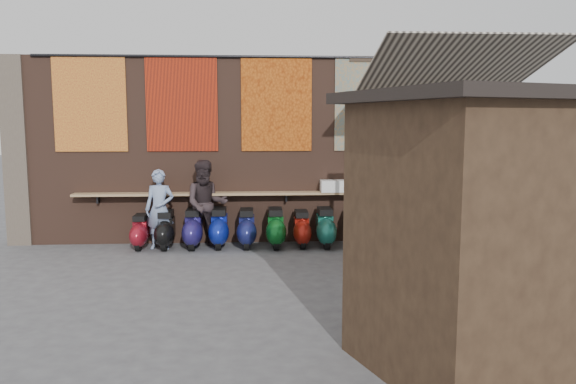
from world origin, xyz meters
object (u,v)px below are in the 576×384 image
Objects in this scene: scooter_stool_8 at (353,228)px; diner_left at (160,209)px; shopper_navy at (490,217)px; scooter_stool_6 at (302,229)px; scooter_stool_4 at (247,229)px; scooter_stool_1 at (166,230)px; market_stall at (495,237)px; diner_right at (206,204)px; shopper_grey at (548,229)px; scooter_stool_3 at (219,228)px; scooter_stool_2 at (193,229)px; shelf_box at (335,186)px; scooter_stool_5 at (276,228)px; scooter_stool_7 at (325,228)px; scooter_stool_0 at (140,232)px.

diner_left reaches higher than scooter_stool_8.
scooter_stool_6 is at bearing -35.43° from shopper_navy.
scooter_stool_8 is at bearing -0.23° from scooter_stool_4.
scooter_stool_1 is 1.68m from scooter_stool_4.
market_stall is at bearing -75.00° from scooter_stool_6.
diner_left is at bearing -179.88° from scooter_stool_6.
diner_left is 7.42m from market_stall.
shopper_grey is (6.09, -2.32, -0.14)m from diner_right.
scooter_stool_1 is at bearing 170.57° from diner_right.
market_stall is (0.48, -5.86, 1.04)m from scooter_stool_8.
scooter_stool_3 reaches higher than scooter_stool_8.
shopper_grey is at bearing -20.13° from scooter_stool_2.
diner_right is (-2.73, -0.30, -0.33)m from shelf_box.
scooter_stool_5 is at bearing 90.29° from market_stall.
shopper_grey is at bearing -32.50° from scooter_stool_7.
scooter_stool_6 is 0.93× the size of scooter_stool_7.
scooter_stool_8 is (3.93, -0.02, -0.01)m from scooter_stool_1.
scooter_stool_4 is 0.99m from diner_right.
diner_left is at bearing 172.13° from diner_right.
market_stall is (2.12, -5.83, 1.01)m from scooter_stool_5.
shopper_grey is at bearing 97.25° from shopper_navy.
scooter_stool_2 reaches higher than scooter_stool_0.
shelf_box is 0.72× the size of scooter_stool_7.
diner_left reaches higher than scooter_stool_1.
scooter_stool_4 is 0.98× the size of scooter_stool_5.
scooter_stool_4 reaches higher than scooter_stool_1.
scooter_stool_0 is 7.83m from shopper_grey.
scooter_stool_1 is 0.29× the size of market_stall.
scooter_stool_0 is 0.87× the size of scooter_stool_7.
scooter_stool_4 is at bearing 176.62° from scooter_stool_5.
diner_right reaches higher than scooter_stool_5.
scooter_stool_5 is 1.64m from scooter_stool_8.
scooter_stool_8 is at bearing -0.22° from scooter_stool_2.
diner_left reaches higher than scooter_stool_0.
diner_right is at bearing -0.95° from scooter_stool_0.
scooter_stool_3 reaches higher than scooter_stool_2.
diner_right is (-2.49, 0.03, 0.52)m from scooter_stool_7.
diner_left is 6.60m from shopper_navy.
scooter_stool_5 reaches higher than scooter_stool_7.
scooter_stool_0 is 0.93× the size of scooter_stool_6.
scooter_stool_2 is at bearing -28.71° from shopper_navy.
scooter_stool_2 is 1.00× the size of scooter_stool_7.
diner_right is (-0.84, -0.01, 0.52)m from scooter_stool_4.
market_stall reaches higher than shelf_box.
scooter_stool_8 is at bearing 2.64° from scooter_stool_7.
scooter_stool_7 is 0.53× the size of shopper_navy.
scooter_stool_3 is 2.82m from scooter_stool_8.
scooter_stool_6 is 2.98m from diner_left.
scooter_stool_1 is 1.03× the size of scooter_stool_8.
market_stall reaches higher than scooter_stool_2.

